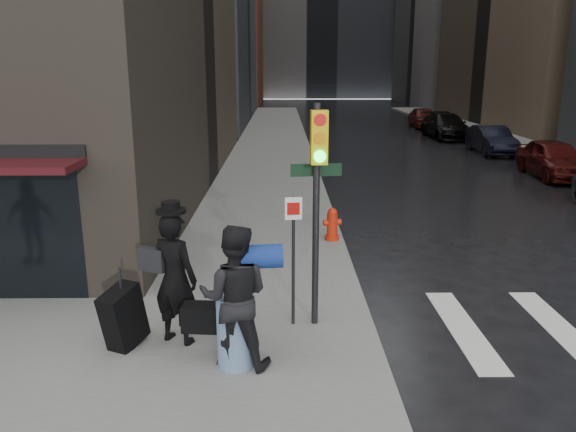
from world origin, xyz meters
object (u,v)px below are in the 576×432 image
traffic_light (315,187)px  parked_car_4 (423,118)px  parked_car_1 (554,159)px  man_overcoat (164,284)px  man_jeans (234,296)px  parked_car_2 (492,140)px  parked_car_3 (446,126)px  fire_hydrant (332,226)px

traffic_light → parked_car_4: 33.71m
traffic_light → parked_car_1: bearing=47.0°
man_overcoat → parked_car_1: 18.56m
traffic_light → parked_car_1: size_ratio=0.81×
man_jeans → parked_car_4: bearing=-103.6°
man_overcoat → traffic_light: size_ratio=0.63×
parked_car_1 → parked_car_2: size_ratio=1.05×
parked_car_3 → parked_car_4: parked_car_3 is taller
man_overcoat → parked_car_2: man_overcoat is taller
man_overcoat → parked_car_1: man_overcoat is taller
parked_car_3 → parked_car_4: size_ratio=1.23×
man_jeans → traffic_light: size_ratio=0.58×
man_jeans → parked_car_2: size_ratio=0.49×
parked_car_4 → fire_hydrant: bearing=-104.6°
fire_hydrant → parked_car_4: 29.01m
man_jeans → fire_hydrant: man_jeans is taller
man_jeans → traffic_light: 2.11m
parked_car_3 → man_overcoat: bearing=-115.4°
man_jeans → parked_car_3: bearing=-107.1°
fire_hydrant → parked_car_2: 17.60m
parked_car_3 → parked_car_4: (0.16, 6.32, -0.03)m
fire_hydrant → parked_car_4: (8.95, 27.60, 0.21)m
man_overcoat → parked_car_2: (12.23, 20.16, -0.40)m
parked_car_2 → man_jeans: bearing=-117.0°
man_jeans → parked_car_1: size_ratio=0.47×
man_jeans → parked_car_2: bearing=-113.8°
man_overcoat → fire_hydrant: man_overcoat is taller
fire_hydrant → parked_car_3: parked_car_3 is taller
man_jeans → parked_car_3: man_jeans is taller
man_overcoat → man_jeans: man_overcoat is taller
parked_car_1 → traffic_light: bearing=-124.1°
man_overcoat → parked_car_1: bearing=-107.3°
man_overcoat → traffic_light: bearing=-141.6°
man_jeans → parked_car_1: 18.38m
fire_hydrant → parked_car_2: bearing=58.2°
traffic_light → parked_car_2: (9.98, 19.60, -1.74)m
man_jeans → parked_car_1: (11.27, 14.51, -0.43)m
parked_car_2 → parked_car_4: size_ratio=0.99×
parked_car_1 → parked_car_4: 18.98m
man_overcoat → traffic_light: 2.68m
traffic_light → fire_hydrant: (0.70, 4.65, -1.92)m
traffic_light → parked_car_4: traffic_light is taller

